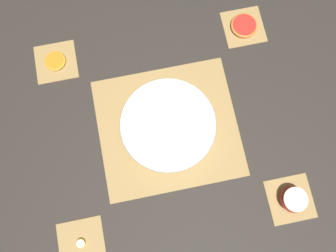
% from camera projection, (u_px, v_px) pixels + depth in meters
% --- Properties ---
extents(ground_plane, '(6.00, 6.00, 0.00)m').
position_uv_depth(ground_plane, '(168.00, 128.00, 1.07)').
color(ground_plane, '#2D2823').
extents(bamboo_mat_center, '(0.45, 0.41, 0.01)m').
position_uv_depth(bamboo_mat_center, '(168.00, 128.00, 1.07)').
color(bamboo_mat_center, '#A8844C').
rests_on(bamboo_mat_center, ground_plane).
extents(coaster_mat_near_left, '(0.14, 0.14, 0.01)m').
position_uv_depth(coaster_mat_near_left, '(81.00, 243.00, 1.00)').
color(coaster_mat_near_left, '#A8844C').
rests_on(coaster_mat_near_left, ground_plane).
extents(coaster_mat_near_right, '(0.14, 0.14, 0.01)m').
position_uv_depth(coaster_mat_near_right, '(290.00, 199.00, 1.02)').
color(coaster_mat_near_right, '#A8844C').
rests_on(coaster_mat_near_right, ground_plane).
extents(coaster_mat_far_left, '(0.14, 0.14, 0.01)m').
position_uv_depth(coaster_mat_far_left, '(56.00, 62.00, 1.12)').
color(coaster_mat_far_left, '#A8844C').
rests_on(coaster_mat_far_left, ground_plane).
extents(coaster_mat_far_right, '(0.14, 0.14, 0.01)m').
position_uv_depth(coaster_mat_far_right, '(244.00, 27.00, 1.15)').
color(coaster_mat_far_right, '#A8844C').
rests_on(coaster_mat_far_right, ground_plane).
extents(fruit_salad_bowl, '(0.30, 0.30, 0.06)m').
position_uv_depth(fruit_salad_bowl, '(168.00, 125.00, 1.04)').
color(fruit_salad_bowl, silver).
rests_on(fruit_salad_bowl, bamboo_mat_center).
extents(apple_half, '(0.08, 0.08, 0.04)m').
position_uv_depth(apple_half, '(293.00, 199.00, 1.00)').
color(apple_half, '#B72D23').
rests_on(apple_half, coaster_mat_near_right).
extents(orange_slice_whole, '(0.07, 0.07, 0.01)m').
position_uv_depth(orange_slice_whole, '(55.00, 61.00, 1.11)').
color(orange_slice_whole, orange).
rests_on(orange_slice_whole, coaster_mat_far_left).
extents(banana_coin_single, '(0.03, 0.03, 0.01)m').
position_uv_depth(banana_coin_single, '(81.00, 243.00, 0.99)').
color(banana_coin_single, '#F7EFC6').
rests_on(banana_coin_single, coaster_mat_near_left).
extents(grapefruit_slice, '(0.09, 0.09, 0.01)m').
position_uv_depth(grapefruit_slice, '(244.00, 26.00, 1.14)').
color(grapefruit_slice, red).
rests_on(grapefruit_slice, coaster_mat_far_right).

